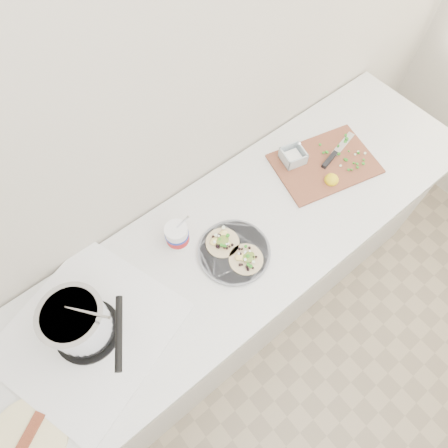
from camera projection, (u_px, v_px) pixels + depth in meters
counter at (223, 284)px, 1.98m from camera, size 2.44×0.66×0.90m
stove at (82, 326)px, 1.34m from camera, size 0.70×0.67×0.27m
taco_plate at (234, 251)px, 1.56m from camera, size 0.29×0.29×0.04m
tub at (178, 234)px, 1.54m from camera, size 0.09×0.09×0.21m
cutboard at (323, 161)px, 1.78m from camera, size 0.50×0.40×0.07m
bacon_plate at (28, 439)px, 1.25m from camera, size 0.25×0.25×0.02m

